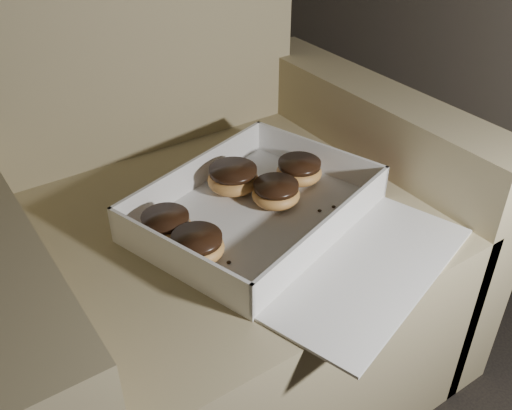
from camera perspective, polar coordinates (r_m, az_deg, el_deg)
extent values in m
cube|color=#978B60|center=(1.11, -3.53, -8.54)|extent=(0.67, 0.67, 0.39)
cube|color=#978B60|center=(1.14, -12.85, 17.41)|extent=(0.67, 0.13, 0.48)
cube|color=#978B60|center=(0.99, -22.43, -13.29)|extent=(0.11, 0.67, 0.52)
cube|color=#978B60|center=(1.25, 10.72, 0.24)|extent=(0.11, 0.67, 0.52)
cube|color=silver|center=(0.96, 0.00, -1.18)|extent=(0.45, 0.39, 0.01)
cube|color=silver|center=(1.01, -6.21, 3.13)|extent=(0.36, 0.12, 0.06)
cube|color=silver|center=(0.87, 7.20, -2.73)|extent=(0.36, 0.12, 0.06)
cube|color=silver|center=(0.83, -7.99, -5.30)|extent=(0.09, 0.27, 0.06)
cube|color=silver|center=(1.07, 6.18, 4.85)|extent=(0.09, 0.27, 0.06)
cube|color=#CE537A|center=(1.07, 6.31, 4.94)|extent=(0.09, 0.27, 0.05)
cube|color=silver|center=(0.87, 11.62, -6.48)|extent=(0.40, 0.27, 0.01)
ellipsoid|color=#CD9447|center=(0.86, -5.90, -4.26)|extent=(0.08, 0.08, 0.04)
cylinder|color=black|center=(0.85, -5.97, -3.35)|extent=(0.08, 0.08, 0.01)
ellipsoid|color=#CD9447|center=(0.97, 2.00, 1.05)|extent=(0.08, 0.08, 0.04)
cylinder|color=black|center=(0.96, 2.02, 1.91)|extent=(0.08, 0.08, 0.01)
ellipsoid|color=#CD9447|center=(0.90, -8.98, -2.16)|extent=(0.08, 0.08, 0.04)
cylinder|color=black|center=(0.90, -9.08, -1.30)|extent=(0.07, 0.07, 0.01)
ellipsoid|color=#CD9447|center=(1.00, -2.30, 2.53)|extent=(0.09, 0.09, 0.04)
cylinder|color=black|center=(0.99, -2.32, 3.45)|extent=(0.08, 0.08, 0.01)
ellipsoid|color=#CD9447|center=(1.03, 4.33, 3.30)|extent=(0.08, 0.08, 0.04)
cylinder|color=black|center=(1.02, 4.37, 4.13)|extent=(0.08, 0.08, 0.01)
ellipsoid|color=black|center=(0.85, -2.73, -5.74)|extent=(0.01, 0.01, 0.00)
ellipsoid|color=black|center=(0.96, 6.38, -0.56)|extent=(0.01, 0.01, 0.00)
ellipsoid|color=black|center=(0.98, 7.77, -0.18)|extent=(0.01, 0.01, 0.00)
ellipsoid|color=black|center=(0.84, -3.39, -6.81)|extent=(0.01, 0.01, 0.00)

